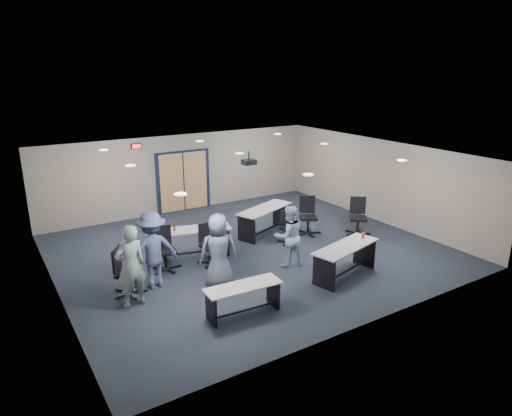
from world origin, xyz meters
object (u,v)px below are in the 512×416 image
table_front_right (346,255)px  person_gray (131,266)px  chair_loose_left (128,271)px  person_plaid (219,252)px  table_back_left (195,237)px  chair_back_a (165,249)px  chair_back_c (289,227)px  person_lightblue (289,236)px  chair_back_b (211,245)px  chair_loose_right (358,217)px  table_back_right (265,216)px  chair_back_d (308,216)px  table_front_left (243,295)px  person_back (152,250)px

table_front_right → person_gray: 5.04m
chair_loose_left → person_plaid: person_plaid is taller
table_front_right → chair_loose_left: (-4.76, 1.90, 0.01)m
table_back_left → chair_back_a: chair_back_a is taller
chair_back_a → chair_back_c: chair_back_a is taller
person_plaid → person_lightblue: (2.08, 0.15, -0.09)m
chair_back_b → chair_loose_right: bearing=-8.8°
table_back_right → chair_back_a: size_ratio=1.92×
table_back_left → person_plaid: size_ratio=1.13×
chair_back_a → chair_back_d: 4.66m
table_front_left → chair_loose_left: (-1.72, 2.14, 0.11)m
table_front_left → table_front_right: bearing=7.7°
chair_back_c → table_back_left: bearing=175.2°
table_back_right → chair_back_c: (0.18, -1.01, -0.09)m
table_back_left → chair_loose_right: chair_loose_right is taller
chair_back_c → table_front_right: bearing=-86.0°
chair_back_b → table_back_left: bearing=97.4°
chair_back_c → person_gray: person_gray is taller
chair_back_b → person_gray: size_ratio=0.58×
chair_back_c → person_gray: (-4.98, -1.18, 0.44)m
table_front_left → chair_back_d: size_ratio=1.43×
table_front_right → person_lightblue: person_lightblue is taller
table_front_right → person_back: bearing=141.1°
table_back_left → person_plaid: bearing=-84.1°
table_back_right → person_gray: size_ratio=1.17×
table_front_left → table_back_left: size_ratio=0.81×
table_back_right → chair_loose_left: size_ratio=1.93×
chair_back_c → chair_loose_right: chair_loose_right is taller
chair_back_b → chair_back_c: (2.58, 0.13, -0.06)m
table_front_left → chair_loose_right: 5.78m
table_front_right → person_gray: person_gray is taller
person_gray → person_back: 0.91m
table_front_left → person_back: bearing=120.4°
table_front_right → chair_back_c: size_ratio=2.17×
person_plaid → person_back: (-1.27, 0.84, 0.02)m
chair_loose_right → person_gray: 7.19m
table_front_right → chair_back_d: chair_back_d is taller
table_front_right → person_lightblue: size_ratio=1.28×
table_front_right → person_gray: (-4.84, 1.34, 0.37)m
chair_back_b → chair_back_d: size_ratio=0.93×
chair_back_c → table_back_right: bearing=107.1°
person_plaid → chair_loose_left: bearing=-4.1°
person_gray → person_back: same height
chair_back_a → table_back_left: bearing=29.1°
chair_back_d → chair_back_b: bearing=-144.2°
table_back_left → chair_back_b: (0.14, -0.70, -0.01)m
table_front_left → chair_back_d: chair_back_d is taller
chair_back_a → chair_back_b: size_ratio=1.04×
person_back → chair_loose_left: bearing=4.9°
chair_back_d → chair_loose_left: size_ratio=1.04×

